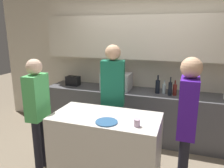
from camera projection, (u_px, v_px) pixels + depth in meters
name	position (u px, v px, depth m)	size (l,w,h in m)	color
back_wall	(146.00, 53.00, 3.98)	(6.40, 0.40, 2.70)	beige
back_counter	(141.00, 115.00, 3.99)	(3.60, 0.62, 0.89)	#4C4C51
kitchen_island	(106.00, 148.00, 2.84)	(1.36, 0.69, 0.91)	beige
microwave	(116.00, 81.00, 3.99)	(0.52, 0.39, 0.30)	#B7BABC
toaster	(73.00, 81.00, 4.29)	(0.26, 0.16, 0.18)	black
bottle_0	(158.00, 86.00, 3.74)	(0.08, 0.08, 0.32)	black
bottle_1	(164.00, 89.00, 3.74)	(0.06, 0.06, 0.23)	silver
bottle_2	(170.00, 88.00, 3.62)	(0.06, 0.06, 0.31)	black
bottle_3	(175.00, 90.00, 3.63)	(0.07, 0.07, 0.26)	maroon
plate_on_island	(107.00, 122.00, 2.52)	(0.26, 0.26, 0.01)	#2D5684
cup_0	(137.00, 123.00, 2.42)	(0.07, 0.07, 0.08)	#BE9EB7
person_left	(38.00, 107.00, 2.96)	(0.21, 0.35, 1.59)	black
person_center	(187.00, 119.00, 2.38)	(0.22, 0.34, 1.69)	black
person_right	(113.00, 92.00, 3.28)	(0.37, 0.25, 1.75)	black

